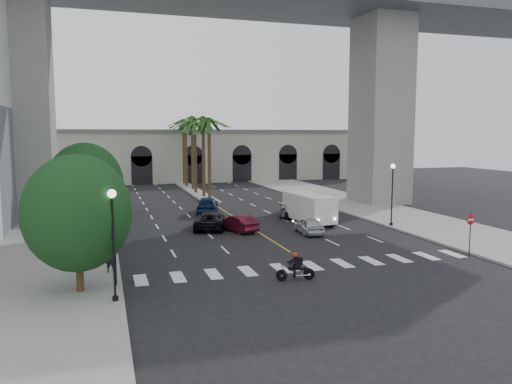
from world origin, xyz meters
name	(u,v)px	position (x,y,z in m)	size (l,w,h in m)	color
ground	(302,260)	(0.00, 0.00, 0.00)	(140.00, 140.00, 0.00)	black
sidewalk_left	(64,229)	(-15.00, 15.00, 0.07)	(8.00, 100.00, 0.15)	gray
sidewalk_right	(384,212)	(15.00, 15.00, 0.07)	(8.00, 100.00, 0.15)	gray
median	(195,191)	(0.00, 38.00, 0.10)	(2.00, 24.00, 0.20)	gray
pier_building	(176,155)	(0.00, 55.00, 4.27)	(71.00, 10.50, 8.50)	#B6B4A3
bridge	(253,29)	(3.42, 22.00, 18.51)	(75.00, 13.00, 26.00)	gray
palm_a	(209,123)	(0.00, 28.00, 9.10)	(3.20, 3.20, 10.30)	#47331E
palm_b	(203,121)	(0.10, 32.00, 9.37)	(3.20, 3.20, 10.60)	#47331E
palm_c	(195,125)	(-0.20, 36.00, 8.91)	(3.20, 3.20, 10.10)	#47331E
palm_d	(192,120)	(0.15, 40.00, 9.65)	(3.20, 3.20, 10.90)	#47331E
palm_e	(186,124)	(-0.10, 44.00, 9.19)	(3.20, 3.20, 10.40)	#47331E
palm_f	(183,123)	(0.20, 48.00, 9.46)	(3.20, 3.20, 10.70)	#47331E
street_tree_near	(77,213)	(-13.00, -3.00, 4.02)	(5.20, 5.20, 6.89)	#382616
street_tree_mid	(85,184)	(-13.00, 10.00, 4.21)	(5.44, 5.44, 7.21)	#382616
street_tree_far	(89,175)	(-13.00, 22.00, 3.90)	(5.04, 5.04, 6.68)	#382616
lamp_post_left_near	(113,236)	(-11.40, -5.00, 3.22)	(0.40, 0.40, 5.35)	black
lamp_post_left_far	(108,188)	(-11.40, 16.00, 3.22)	(0.40, 0.40, 5.35)	black
lamp_post_right	(392,189)	(11.40, 8.00, 3.22)	(0.40, 0.40, 5.35)	black
traffic_signal_near	(115,240)	(-11.30, -2.50, 2.51)	(0.25, 0.18, 3.65)	black
traffic_signal_far	(113,226)	(-11.30, 1.50, 2.51)	(0.25, 0.18, 3.65)	black
motorcycle_rider	(297,268)	(-1.98, -4.01, 0.69)	(2.12, 0.60, 1.53)	black
car_a	(309,225)	(3.62, 7.45, 0.66)	(1.56, 3.88, 1.32)	#B6B8BC
car_b	(238,223)	(-1.50, 9.99, 0.67)	(1.42, 4.07, 1.34)	#50101D
car_c	(210,220)	(-3.42, 11.71, 0.72)	(2.38, 5.16, 1.43)	black
car_d	(290,208)	(5.33, 16.00, 0.74)	(2.07, 5.08, 1.48)	slate
car_e	(207,205)	(-2.00, 19.64, 0.86)	(2.02, 5.03, 1.71)	#0F2046
cargo_van	(309,207)	(5.42, 11.59, 1.44)	(2.90, 6.23, 2.58)	white
pedestrian_a	(111,258)	(-11.50, 0.06, 0.94)	(0.58, 0.38, 1.58)	black
pedestrian_b	(84,237)	(-13.06, 5.43, 1.13)	(0.95, 0.74, 1.96)	black
do_not_enter_sign	(470,226)	(10.50, -2.46, 2.00)	(0.67, 0.13, 2.75)	black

